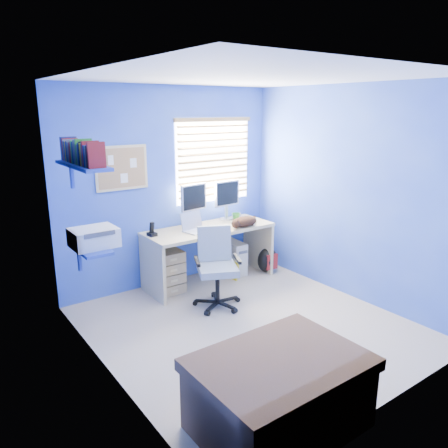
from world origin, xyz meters
TOP-DOWN VIEW (x-y plane):
  - floor at (0.00, 0.00)m, footprint 3.00×3.20m
  - ceiling at (0.00, 0.00)m, footprint 3.00×3.20m
  - wall_back at (0.00, 1.60)m, footprint 3.00×0.01m
  - wall_front at (0.00, -1.60)m, footprint 3.00×0.01m
  - wall_left at (-1.50, 0.00)m, footprint 0.01×3.20m
  - wall_right at (1.50, 0.00)m, footprint 0.01×3.20m
  - desk at (0.35, 1.26)m, footprint 1.69×0.65m
  - laptop at (0.14, 1.19)m, footprint 0.37×0.32m
  - monitor_left at (0.26, 1.49)m, footprint 0.41×0.18m
  - monitor_right at (0.77, 1.46)m, footprint 0.41×0.15m
  - phone at (-0.41, 1.35)m, footprint 0.10×0.12m
  - mug at (0.86, 1.35)m, footprint 0.10×0.09m
  - cd_spindle at (0.94, 1.45)m, footprint 0.13×0.13m
  - cat at (0.75, 1.03)m, footprint 0.42×0.30m
  - tower_pc at (0.80, 1.34)m, footprint 0.22×0.45m
  - drawer_boxes at (-0.26, 1.25)m, footprint 0.35×0.28m
  - yellow_book at (0.66, 1.14)m, footprint 0.03×0.17m
  - backpack at (1.20, 1.07)m, footprint 0.33×0.27m
  - bed_corner at (-0.77, -1.30)m, footprint 1.14×0.81m
  - office_chair at (0.03, 0.62)m, footprint 0.70×0.70m
  - window_blinds at (0.65, 1.57)m, footprint 1.15×0.05m
  - corkboard at (-0.65, 1.58)m, footprint 0.64×0.02m
  - wall_shelves at (-1.35, 0.75)m, footprint 0.42×0.90m

SIDE VIEW (x-z plane):
  - floor at x=0.00m, z-range 0.00..0.00m
  - yellow_book at x=0.66m, z-range 0.00..0.24m
  - backpack at x=1.20m, z-range 0.00..0.36m
  - tower_pc at x=0.80m, z-range 0.00..0.45m
  - drawer_boxes at x=-0.26m, z-range 0.00..0.54m
  - bed_corner at x=-0.77m, z-range 0.00..0.55m
  - office_chair at x=0.03m, z-range -0.11..0.79m
  - desk at x=0.35m, z-range 0.00..0.74m
  - cd_spindle at x=0.94m, z-range 0.74..0.81m
  - mug at x=0.86m, z-range 0.74..0.84m
  - cat at x=0.75m, z-range 0.74..0.87m
  - phone at x=-0.41m, z-range 0.74..0.91m
  - laptop at x=0.14m, z-range 0.74..0.96m
  - monitor_left at x=0.26m, z-range 0.74..1.28m
  - monitor_right at x=0.77m, z-range 0.74..1.28m
  - wall_back at x=0.00m, z-range 0.00..2.50m
  - wall_front at x=0.00m, z-range 0.00..2.50m
  - wall_left at x=-1.50m, z-range 0.00..2.50m
  - wall_right at x=1.50m, z-range 0.00..2.50m
  - wall_shelves at x=-1.35m, z-range 0.91..1.96m
  - corkboard at x=-0.65m, z-range 1.29..1.81m
  - window_blinds at x=0.65m, z-range 1.00..2.10m
  - ceiling at x=0.00m, z-range 2.50..2.50m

